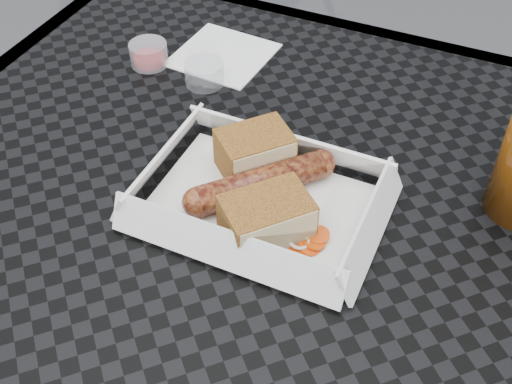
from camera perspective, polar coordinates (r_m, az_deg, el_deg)
patio_table at (r=0.73m, az=-2.33°, el=-4.79°), size 0.80×0.80×0.74m
food_tray at (r=0.67m, az=0.35°, el=-1.15°), size 0.22×0.15×0.00m
bratwurst at (r=0.66m, az=0.42°, el=0.83°), size 0.12×0.14×0.03m
bread_near at (r=0.69m, az=-0.11°, el=3.61°), size 0.09×0.09×0.05m
bread_far at (r=0.62m, az=0.95°, el=-2.25°), size 0.10×0.10×0.04m
veg_garnish at (r=0.63m, az=4.36°, el=-4.43°), size 0.03×0.03×0.00m
napkin at (r=0.89m, az=-2.93°, el=12.08°), size 0.13×0.13×0.00m
condiment_cup_sauce at (r=0.87m, az=-9.52°, el=12.01°), size 0.05×0.05×0.03m
condiment_cup_empty at (r=0.83m, az=-4.61°, el=10.49°), size 0.05×0.05×0.03m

